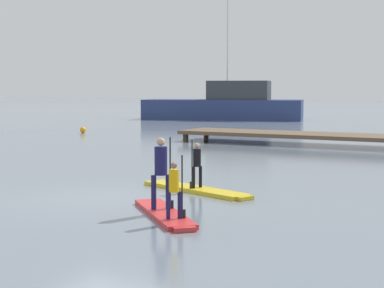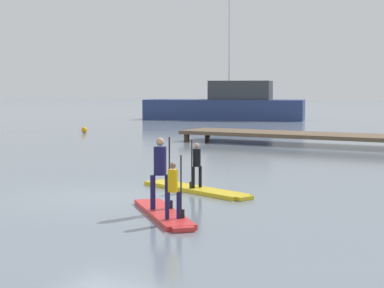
# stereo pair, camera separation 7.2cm
# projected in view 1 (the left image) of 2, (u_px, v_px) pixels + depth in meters

# --- Properties ---
(ground_plane) EXTENTS (240.00, 240.00, 0.00)m
(ground_plane) POSITION_uv_depth(u_px,v_px,m) (103.00, 198.00, 16.20)
(ground_plane) COLOR slate
(paddleboard_near) EXTENTS (3.70, 1.78, 0.10)m
(paddleboard_near) POSITION_uv_depth(u_px,v_px,m) (197.00, 190.00, 17.26)
(paddleboard_near) COLOR gold
(paddleboard_near) RESTS_ON ground
(paddler_child_solo) EXTENTS (0.27, 0.39, 1.29)m
(paddler_child_solo) POSITION_uv_depth(u_px,v_px,m) (197.00, 163.00, 17.18)
(paddler_child_solo) COLOR black
(paddler_child_solo) RESTS_ON paddleboard_near
(paddleboard_far) EXTENTS (2.75, 2.69, 0.10)m
(paddleboard_far) POSITION_uv_depth(u_px,v_px,m) (165.00, 214.00, 13.94)
(paddleboard_far) COLOR red
(paddleboard_far) RESTS_ON ground
(paddler_adult) EXTENTS (0.40, 0.41, 1.57)m
(paddler_adult) POSITION_uv_depth(u_px,v_px,m) (161.00, 168.00, 14.16)
(paddler_adult) COLOR #19194C
(paddler_adult) RESTS_ON paddleboard_far
(paddler_child_front) EXTENTS (0.32, 0.33, 1.29)m
(paddler_child_front) POSITION_uv_depth(u_px,v_px,m) (174.00, 187.00, 13.13)
(paddler_child_front) COLOR #19194C
(paddler_child_front) RESTS_ON paddleboard_far
(fishing_boat_white_large) EXTENTS (13.86, 7.64, 11.11)m
(fishing_boat_white_large) POSITION_uv_depth(u_px,v_px,m) (227.00, 105.00, 55.12)
(fishing_boat_white_large) COLOR navy
(fishing_boat_white_large) RESTS_ON ground
(floating_dock) EXTENTS (12.26, 2.81, 0.56)m
(floating_dock) POSITION_uv_depth(u_px,v_px,m) (303.00, 135.00, 31.17)
(floating_dock) COLOR brown
(floating_dock) RESTS_ON ground
(mooring_buoy_mid) EXTENTS (0.36, 0.36, 0.36)m
(mooring_buoy_mid) POSITION_uv_depth(u_px,v_px,m) (83.00, 130.00, 39.21)
(mooring_buoy_mid) COLOR orange
(mooring_buoy_mid) RESTS_ON ground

